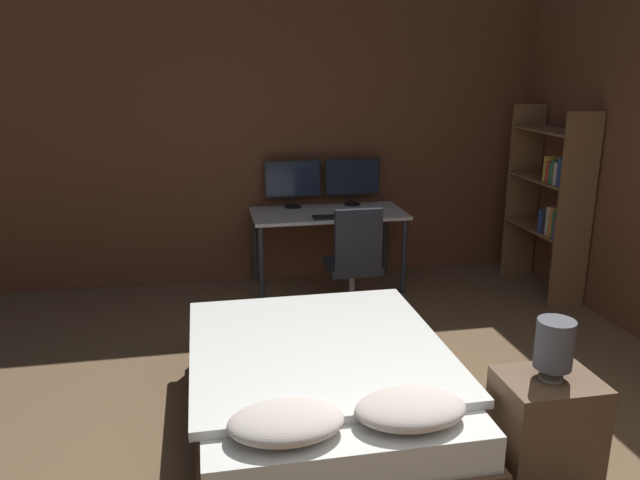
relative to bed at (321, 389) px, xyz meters
name	(u,v)px	position (x,y,z in m)	size (l,w,h in m)	color
wall_back	(320,141)	(0.52, 2.73, 1.11)	(12.00, 0.06, 2.70)	brown
bed	(321,389)	(0.00, 0.00, 0.00)	(1.50, 1.92, 0.55)	brown
nightstand	(545,428)	(1.03, -0.69, 0.05)	(0.49, 0.39, 0.57)	brown
bedside_lamp	(554,345)	(1.03, -0.69, 0.51)	(0.19, 0.19, 0.31)	gray
desk	(328,221)	(0.52, 2.31, 0.42)	(1.42, 0.69, 0.74)	beige
monitor_left	(293,181)	(0.22, 2.56, 0.77)	(0.54, 0.16, 0.46)	black
monitor_right	(352,178)	(0.81, 2.56, 0.77)	(0.54, 0.16, 0.46)	black
keyboard	(333,217)	(0.52, 2.08, 0.51)	(0.37, 0.13, 0.02)	black
computer_mouse	(363,215)	(0.79, 2.08, 0.52)	(0.07, 0.05, 0.04)	black
office_chair	(354,273)	(0.59, 1.60, 0.13)	(0.52, 0.52, 0.96)	black
bookshelf	(555,195)	(2.48, 1.76, 0.70)	(0.34, 0.92, 1.70)	brown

